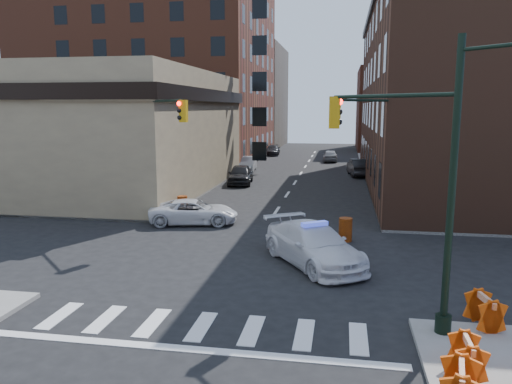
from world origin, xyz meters
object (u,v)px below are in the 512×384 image
at_px(barricade_se_a, 485,311).
at_px(parked_car_wnear, 240,174).
at_px(police_car, 314,245).
at_px(pickup, 194,212).
at_px(barrel_road, 345,230).
at_px(barricade_nw_a, 146,209).
at_px(barrel_bank, 182,205).
at_px(parked_car_wfar, 248,164).
at_px(pedestrian_a, 87,202).
at_px(pedestrian_b, 114,203).
at_px(parked_car_enear, 359,167).

bearing_deg(barricade_se_a, parked_car_wnear, 15.33).
xyz_separation_m(police_car, pickup, (-6.90, 6.14, -0.15)).
relative_size(pickup, barrel_road, 4.28).
xyz_separation_m(pickup, barrel_road, (8.20, -2.25, -0.11)).
bearing_deg(barricade_nw_a, barrel_bank, 46.16).
height_order(police_car, barrel_road, police_car).
distance_m(parked_car_wfar, barricade_se_a, 37.47).
relative_size(pedestrian_a, barrel_bank, 1.52).
height_order(parked_car_wnear, pedestrian_b, pedestrian_b).
xyz_separation_m(pedestrian_a, barrel_bank, (4.97, 2.29, -0.43)).
xyz_separation_m(parked_car_enear, pedestrian_a, (-15.97, -21.33, 0.16)).
height_order(pedestrian_b, barricade_se_a, pedestrian_b).
bearing_deg(parked_car_wfar, barricade_se_a, -72.99).
bearing_deg(parked_car_enear, barricade_nw_a, 52.21).
distance_m(police_car, parked_car_wnear, 22.04).
distance_m(police_car, pedestrian_b, 13.37).
relative_size(parked_car_wfar, barrel_bank, 4.11).
bearing_deg(pedestrian_a, parked_car_enear, 59.71).
bearing_deg(barrel_bank, barrel_road, -26.11).
xyz_separation_m(police_car, pedestrian_b, (-11.71, 6.45, 0.15)).
bearing_deg(pedestrian_b, barrel_road, -1.45).
bearing_deg(pedestrian_a, barricade_se_a, -25.78).
distance_m(parked_car_wnear, parked_car_wfar, 8.85).
distance_m(parked_car_enear, pedestrian_a, 26.65).
relative_size(police_car, parked_car_enear, 1.16).
height_order(parked_car_enear, barricade_se_a, parked_car_enear).
relative_size(pedestrian_b, barricade_se_a, 1.36).
height_order(pickup, parked_car_wnear, parked_car_wnear).
relative_size(pickup, barricade_se_a, 3.98).
bearing_deg(police_car, barricade_se_a, -79.46).
bearing_deg(parked_car_enear, police_car, 77.14).
height_order(pickup, parked_car_wfar, parked_car_wfar).
height_order(police_car, pickup, police_car).
bearing_deg(barrel_bank, pedestrian_a, -155.30).
bearing_deg(barrel_road, barricade_nw_a, 166.98).
bearing_deg(police_car, parked_car_wfar, 72.46).
bearing_deg(barrel_bank, parked_car_wnear, 85.01).
relative_size(barricade_se_a, barricade_nw_a, 0.94).
relative_size(pedestrian_b, barricade_nw_a, 1.27).
relative_size(parked_car_enear, barricade_se_a, 4.04).
bearing_deg(pickup, barrel_bank, 18.70).
height_order(parked_car_wnear, pedestrian_a, pedestrian_a).
bearing_deg(pedestrian_b, parked_car_wnear, 82.63).
relative_size(police_car, pickup, 1.17).
relative_size(parked_car_wfar, barrel_road, 3.90).
relative_size(pickup, barricade_nw_a, 3.73).
xyz_separation_m(pickup, parked_car_wfar, (-1.47, 23.44, 0.05)).
distance_m(pickup, pedestrian_a, 6.45).
height_order(parked_car_wnear, barrel_road, parked_car_wnear).
xyz_separation_m(barrel_road, barricade_se_a, (3.86, -9.25, 0.04)).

